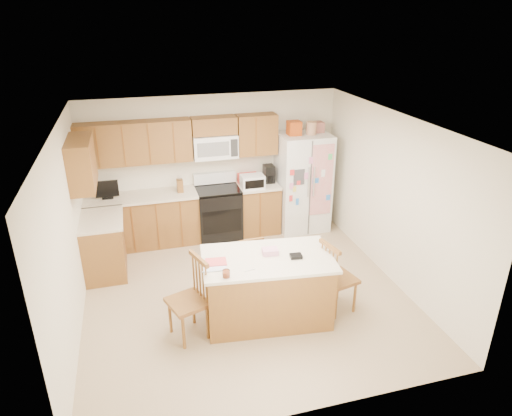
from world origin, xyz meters
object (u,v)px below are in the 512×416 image
object	(u,v)px
island	(267,287)
windsor_chair_back	(249,264)
refrigerator	(303,181)
stove	(218,211)
windsor_chair_left	(189,301)
windsor_chair_right	(337,278)

from	to	relation	value
island	windsor_chair_back	distance (m)	0.74
refrigerator	windsor_chair_back	distance (m)	2.35
stove	windsor_chair_back	distance (m)	1.82
stove	island	bearing A→B (deg)	-86.77
windsor_chair_left	windsor_chair_back	size ratio (longest dim) A/B	1.23
refrigerator	windsor_chair_left	xyz separation A→B (m)	(-2.46, -2.58, -0.41)
windsor_chair_left	refrigerator	bearing A→B (deg)	46.45
windsor_chair_back	windsor_chair_right	bearing A→B (deg)	-38.98
windsor_chair_right	island	bearing A→B (deg)	174.97
refrigerator	windsor_chair_right	bearing A→B (deg)	-100.46
stove	refrigerator	xyz separation A→B (m)	(1.57, -0.06, 0.45)
refrigerator	windsor_chair_right	xyz separation A→B (m)	(-0.48, -2.57, -0.43)
windsor_chair_back	windsor_chair_right	xyz separation A→B (m)	(1.01, -0.82, 0.08)
windsor_chair_left	windsor_chair_back	bearing A→B (deg)	40.39
stove	island	world-z (taller)	stove
island	windsor_chair_back	bearing A→B (deg)	94.45
stove	windsor_chair_left	distance (m)	2.79
windsor_chair_right	stove	bearing A→B (deg)	112.57
refrigerator	windsor_chair_left	distance (m)	3.59
island	windsor_chair_left	bearing A→B (deg)	-174.68
stove	windsor_chair_left	bearing A→B (deg)	-108.51
windsor_chair_left	windsor_chair_back	xyz separation A→B (m)	(0.97, 0.83, -0.10)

